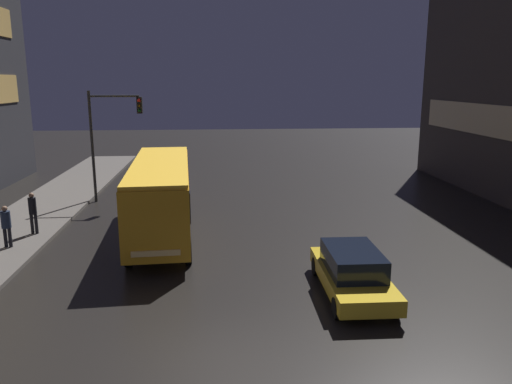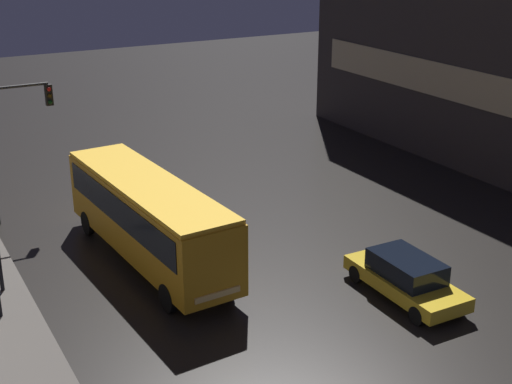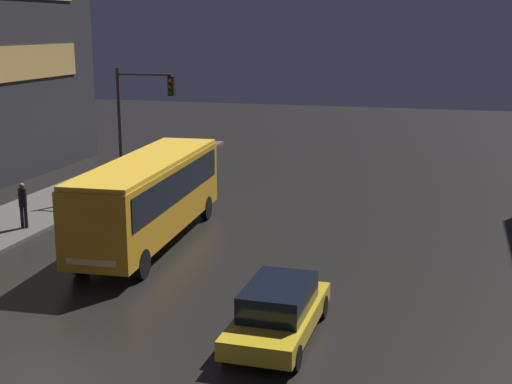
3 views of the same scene
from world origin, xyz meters
name	(u,v)px [view 3 (image 3 of 3)]	position (x,y,z in m)	size (l,w,h in m)	color
ground_plane	(59,379)	(0.00, 0.00, 0.00)	(120.00, 120.00, 0.00)	black
bus_near	(150,192)	(-2.28, 10.58, 2.02)	(3.02, 10.57, 3.28)	orange
car_taxi	(278,310)	(4.44, 3.62, 0.77)	(1.99, 4.77, 1.51)	gold
pedestrian_near	(23,202)	(-7.88, 10.69, 1.22)	(0.45, 0.45, 1.85)	black
traffic_light_main	(138,112)	(-5.72, 17.20, 4.18)	(2.94, 0.35, 6.22)	#2D2D2D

